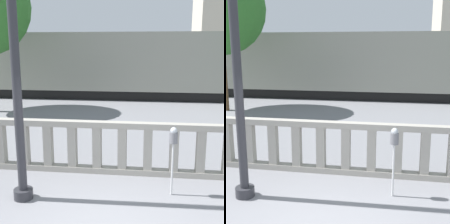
% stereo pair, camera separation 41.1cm
% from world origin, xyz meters
% --- Properties ---
extents(balustrade, '(15.07, 0.24, 1.26)m').
position_xyz_m(balustrade, '(0.00, 2.70, 0.63)').
color(balustrade, '#9E998E').
rests_on(balustrade, ground).
extents(lamppost, '(0.44, 0.44, 6.38)m').
position_xyz_m(lamppost, '(-1.83, 1.22, 3.70)').
color(lamppost, '#2D2D33').
rests_on(lamppost, ground).
extents(parking_meter, '(0.16, 0.16, 1.42)m').
position_xyz_m(parking_meter, '(1.10, 1.74, 1.13)').
color(parking_meter, silver).
rests_on(parking_meter, ground).
extents(train_near, '(25.10, 3.11, 4.34)m').
position_xyz_m(train_near, '(-3.72, 14.14, 1.96)').
color(train_near, black).
rests_on(train_near, ground).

